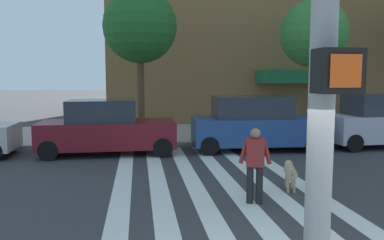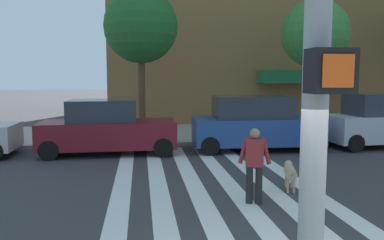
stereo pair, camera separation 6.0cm
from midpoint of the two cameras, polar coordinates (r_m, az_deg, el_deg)
The scene contains 9 objects.
ground_plane at distance 9.88m, azimuth 4.65°, elevation -9.73°, with size 160.00×160.00×0.00m, color #353538.
sidewalk_far at distance 18.56m, azimuth -1.17°, elevation -1.95°, with size 80.00×6.00×0.15m, color #A19691.
crosswalk_stripes at distance 9.84m, azimuth 3.35°, elevation -9.77°, with size 4.95×11.36×0.01m.
parked_car_behind_first at distance 14.21m, azimuth -12.12°, elevation -1.20°, with size 4.73×2.06×1.92m.
parked_car_third_in_line at distance 14.78m, azimuth 9.32°, elevation -0.59°, with size 4.78×2.13×2.02m.
street_tree_nearest at distance 17.18m, azimuth -7.35°, elevation 13.30°, with size 3.14×3.14×6.30m.
street_tree_middle at distance 18.92m, azimuth 17.52°, elevation 11.78°, with size 3.06×3.06×6.07m.
pedestrian_dog_walker at distance 8.52m, azimuth 9.28°, elevation -5.96°, with size 0.70×0.33×1.64m.
dog_on_leash at distance 9.84m, azimuth 14.23°, elevation -7.30°, with size 0.44×1.05×0.65m.
Camera 2 is at (-1.99, -3.31, 2.71)m, focal length 36.66 mm.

